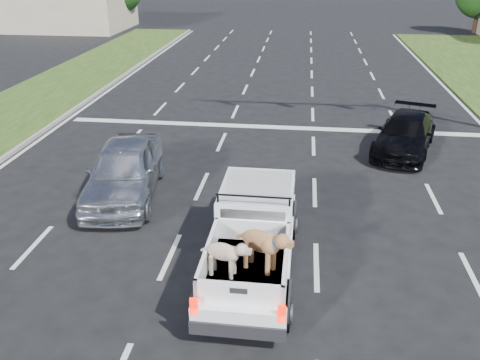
# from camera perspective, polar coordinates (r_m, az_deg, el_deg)

# --- Properties ---
(ground) EXTENTS (160.00, 160.00, 0.00)m
(ground) POSITION_cam_1_polar(r_m,az_deg,el_deg) (12.20, 0.23, -9.10)
(ground) COLOR black
(ground) RESTS_ON ground
(road_markings) EXTENTS (17.75, 60.00, 0.01)m
(road_markings) POSITION_cam_1_polar(r_m,az_deg,el_deg) (18.00, 2.72, 2.50)
(road_markings) COLOR silver
(road_markings) RESTS_ON ground
(curb_left) EXTENTS (0.15, 60.00, 0.14)m
(curb_left) POSITION_cam_1_polar(r_m,az_deg,el_deg) (20.20, -23.98, 3.04)
(curb_left) COLOR gray
(curb_left) RESTS_ON ground
(traffic_signal) EXTENTS (9.11, 0.31, 7.00)m
(traffic_signal) POSITION_cam_1_polar(r_m,az_deg,el_deg) (21.53, 24.32, 17.11)
(traffic_signal) COLOR black
(traffic_signal) RESTS_ON ground
(building_left) EXTENTS (10.00, 8.00, 4.40)m
(building_left) POSITION_cam_1_polar(r_m,az_deg,el_deg) (50.92, -18.56, 18.26)
(building_left) COLOR #BAAB8E
(building_left) RESTS_ON ground
(pickup_truck) EXTENTS (1.96, 4.98, 1.86)m
(pickup_truck) POSITION_cam_1_polar(r_m,az_deg,el_deg) (11.48, 1.45, -6.28)
(pickup_truck) COLOR black
(pickup_truck) RESTS_ON ground
(silver_sedan) EXTENTS (2.57, 5.03, 1.64)m
(silver_sedan) POSITION_cam_1_polar(r_m,az_deg,el_deg) (15.31, -12.88, 1.07)
(silver_sedan) COLOR silver
(silver_sedan) RESTS_ON ground
(black_coupe) EXTENTS (3.13, 4.85, 1.31)m
(black_coupe) POSITION_cam_1_polar(r_m,az_deg,el_deg) (19.35, 18.06, 4.93)
(black_coupe) COLOR black
(black_coupe) RESTS_ON ground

